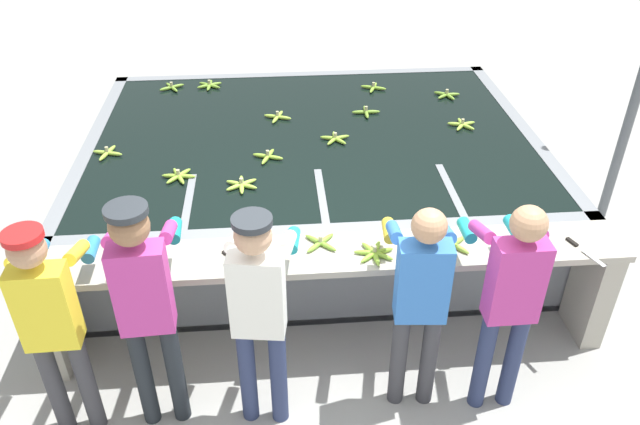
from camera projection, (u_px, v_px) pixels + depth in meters
ground_plane at (332, 367)px, 4.59m from camera, size 80.00×80.00×0.00m
wash_tank at (312, 177)px, 6.02m from camera, size 4.14×3.16×0.89m
work_ledge at (330, 282)px, 4.43m from camera, size 4.14×0.45×0.89m
worker_0 at (51, 316)px, 3.66m from camera, size 0.41×0.71×1.58m
worker_1 at (145, 298)px, 3.68m from camera, size 0.43×0.73×1.69m
worker_2 at (259, 304)px, 3.71m from camera, size 0.47×0.74×1.62m
worker_3 at (420, 293)px, 3.86m from camera, size 0.44×0.72×1.57m
worker_4 at (510, 293)px, 3.83m from camera, size 0.41×0.71×1.60m
banana_bunch_floating_0 at (179, 176)px, 5.10m from camera, size 0.28×0.27×0.08m
banana_bunch_floating_1 at (335, 138)px, 5.67m from camera, size 0.28×0.27×0.08m
banana_bunch_floating_2 at (172, 87)px, 6.67m from camera, size 0.26×0.26×0.08m
banana_bunch_floating_3 at (242, 185)px, 4.99m from camera, size 0.26×0.28×0.08m
banana_bunch_floating_4 at (268, 156)px, 5.38m from camera, size 0.27×0.27×0.08m
banana_bunch_floating_5 at (107, 153)px, 5.44m from camera, size 0.28×0.28×0.08m
banana_bunch_floating_6 at (447, 95)px, 6.50m from camera, size 0.27×0.28×0.08m
banana_bunch_floating_7 at (210, 85)px, 6.71m from camera, size 0.27×0.28×0.08m
banana_bunch_floating_8 at (462, 125)px, 5.91m from camera, size 0.28×0.26×0.08m
banana_bunch_floating_9 at (373, 87)px, 6.66m from camera, size 0.27×0.27×0.08m
banana_bunch_floating_10 at (278, 117)px, 6.05m from camera, size 0.27×0.27×0.08m
banana_bunch_floating_11 at (366, 112)px, 6.14m from camera, size 0.28×0.28×0.08m
banana_bunch_ledge_0 at (374, 253)px, 4.24m from camera, size 0.28×0.28×0.08m
banana_bunch_ledge_1 at (453, 244)px, 4.32m from camera, size 0.24×0.24×0.08m
banana_bunch_ledge_2 at (321, 243)px, 4.33m from camera, size 0.22×0.22×0.08m
knife_0 at (579, 247)px, 4.30m from camera, size 0.15×0.34×0.02m
knife_1 at (234, 259)px, 4.19m from camera, size 0.25×0.29×0.02m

